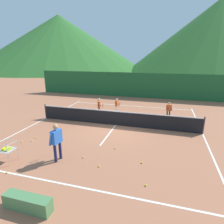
{
  "coord_description": "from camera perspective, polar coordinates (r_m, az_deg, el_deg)",
  "views": [
    {
      "loc": [
        2.98,
        -11.19,
        4.35
      ],
      "look_at": [
        -0.32,
        0.24,
        0.81
      ],
      "focal_mm": 30.18,
      "sensor_mm": 36.0,
      "label": 1
    }
  ],
  "objects": [
    {
      "name": "line_baseline_far",
      "position": [
        17.2,
        5.59,
        1.87
      ],
      "size": [
        10.5,
        0.08,
        0.01
      ],
      "primitive_type": "cube",
      "color": "white",
      "rests_on": "ground"
    },
    {
      "name": "hill_0",
      "position": [
        64.61,
        29.7,
        19.53
      ],
      "size": [
        51.49,
        51.49,
        19.91
      ],
      "primitive_type": "cone",
      "color": "#2D6628",
      "rests_on": "ground"
    },
    {
      "name": "line_service_center",
      "position": [
        12.37,
        1.1,
        -4.0
      ],
      "size": [
        0.08,
        6.16,
        0.01
      ],
      "primitive_type": "cube",
      "color": "white",
      "rests_on": "ground"
    },
    {
      "name": "tennis_ball_7",
      "position": [
        11.09,
        -25.66,
        -8.06
      ],
      "size": [
        0.07,
        0.07,
        0.07
      ],
      "primitive_type": "sphere",
      "color": "yellow",
      "rests_on": "ground"
    },
    {
      "name": "tennis_ball_0",
      "position": [
        13.0,
        -16.46,
        -3.51
      ],
      "size": [
        0.07,
        0.07,
        0.07
      ],
      "primitive_type": "sphere",
      "color": "yellow",
      "rests_on": "ground"
    },
    {
      "name": "tennis_ball_8",
      "position": [
        8.64,
        -29.21,
        -15.72
      ],
      "size": [
        0.07,
        0.07,
        0.07
      ],
      "primitive_type": "sphere",
      "color": "yellow",
      "rests_on": "ground"
    },
    {
      "name": "tennis_ball_9",
      "position": [
        10.98,
        -23.21,
        -7.99
      ],
      "size": [
        0.07,
        0.07,
        0.07
      ],
      "primitive_type": "sphere",
      "color": "yellow",
      "rests_on": "ground"
    },
    {
      "name": "tennis_ball_6",
      "position": [
        8.7,
        -8.68,
        -13.38
      ],
      "size": [
        0.07,
        0.07,
        0.07
      ],
      "primitive_type": "sphere",
      "color": "yellow",
      "rests_on": "ground"
    },
    {
      "name": "line_sideline_east",
      "position": [
        12.22,
        25.77,
        -6.0
      ],
      "size": [
        0.08,
        11.41,
        0.01
      ],
      "primitive_type": "cube",
      "color": "white",
      "rests_on": "ground"
    },
    {
      "name": "tennis_ball_5",
      "position": [
        8.01,
        -3.89,
        -16.04
      ],
      "size": [
        0.07,
        0.07,
        0.07
      ],
      "primitive_type": "sphere",
      "color": "yellow",
      "rests_on": "ground"
    },
    {
      "name": "tennis_ball_10",
      "position": [
        8.32,
        8.99,
        -14.89
      ],
      "size": [
        0.07,
        0.07,
        0.07
      ],
      "primitive_type": "sphere",
      "color": "yellow",
      "rests_on": "ground"
    },
    {
      "name": "hill_1",
      "position": [
        69.43,
        -15.5,
        19.56
      ],
      "size": [
        55.8,
        55.8,
        17.27
      ],
      "primitive_type": "cone",
      "color": "#2D6628",
      "rests_on": "ground"
    },
    {
      "name": "ball_cart",
      "position": [
        9.23,
        -29.27,
        -9.74
      ],
      "size": [
        0.58,
        0.58,
        0.9
      ],
      "color": "#B7B7BC",
      "rests_on": "ground"
    },
    {
      "name": "line_baseline_near",
      "position": [
        7.24,
        -12.7,
        -20.79
      ],
      "size": [
        10.5,
        0.08,
        0.01
      ],
      "primitive_type": "cube",
      "color": "white",
      "rests_on": "ground"
    },
    {
      "name": "line_sideline_west",
      "position": [
        14.55,
        -19.3,
        -1.76
      ],
      "size": [
        0.08,
        11.41,
        0.01
      ],
      "primitive_type": "cube",
      "color": "white",
      "rests_on": "ground"
    },
    {
      "name": "student_2",
      "position": [
        13.97,
        16.83,
        0.9
      ],
      "size": [
        0.46,
        0.66,
        1.24
      ],
      "color": "black",
      "rests_on": "ground"
    },
    {
      "name": "tennis_ball_2",
      "position": [
        7.13,
        10.2,
        -20.97
      ],
      "size": [
        0.07,
        0.07,
        0.07
      ],
      "primitive_type": "sphere",
      "color": "yellow",
      "rests_on": "ground"
    },
    {
      "name": "ground_plane",
      "position": [
        12.37,
        1.1,
        -4.01
      ],
      "size": [
        120.0,
        120.0,
        0.0
      ],
      "primitive_type": "plane",
      "color": "#A86647"
    },
    {
      "name": "student_0",
      "position": [
        14.14,
        -3.91,
        2.04
      ],
      "size": [
        0.54,
        0.58,
        1.34
      ],
      "color": "black",
      "rests_on": "ground"
    },
    {
      "name": "tennis_net",
      "position": [
        12.2,
        1.11,
        -1.81
      ],
      "size": [
        10.56,
        0.08,
        1.05
      ],
      "color": "#333338",
      "rests_on": "ground"
    },
    {
      "name": "windscreen_fence",
      "position": [
        20.69,
        7.71,
        8.05
      ],
      "size": [
        23.1,
        0.08,
        2.66
      ],
      "primitive_type": "cube",
      "color": "#1E5B2D",
      "rests_on": "ground"
    },
    {
      "name": "courtside_bench",
      "position": [
        6.59,
        -24.19,
        -23.82
      ],
      "size": [
        1.5,
        0.36,
        0.46
      ],
      "primitive_type": "cube",
      "color": "#4C7F4C",
      "rests_on": "ground"
    },
    {
      "name": "tennis_ball_4",
      "position": [
        11.29,
        -21.93,
        -7.18
      ],
      "size": [
        0.07,
        0.07,
        0.07
      ],
      "primitive_type": "sphere",
      "color": "yellow",
      "rests_on": "ground"
    },
    {
      "name": "instructor",
      "position": [
        8.34,
        -16.45,
        -7.86
      ],
      "size": [
        0.44,
        0.8,
        1.66
      ],
      "color": "#191E4C",
      "rests_on": "ground"
    },
    {
      "name": "tennis_ball_1",
      "position": [
        9.36,
        0.97,
        -10.88
      ],
      "size": [
        0.07,
        0.07,
        0.07
      ],
      "primitive_type": "sphere",
      "color": "yellow",
      "rests_on": "ground"
    },
    {
      "name": "student_1",
      "position": [
        14.82,
        1.49,
        2.39
      ],
      "size": [
        0.4,
        0.62,
        1.19
      ],
      "color": "silver",
      "rests_on": "ground"
    }
  ]
}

